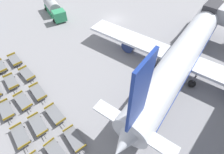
# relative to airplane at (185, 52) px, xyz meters

# --- Properties ---
(ground_plane) EXTENTS (500.00, 500.00, 0.00)m
(ground_plane) POSITION_rel_airplane_xyz_m (-18.57, 4.59, -3.33)
(ground_plane) COLOR gray
(airplane) EXTENTS (34.28, 38.71, 13.46)m
(airplane) POSITION_rel_airplane_xyz_m (0.00, 0.00, 0.00)
(airplane) COLOR silver
(airplane) RESTS_ON ground_plane
(fuel_tanker_primary) EXTENTS (9.34, 5.26, 3.28)m
(fuel_tanker_primary) POSITION_rel_airplane_xyz_m (-30.65, -3.02, -1.96)
(fuel_tanker_primary) COLOR #2D8C5B
(fuel_tanker_primary) RESTS_ON ground_plane
(baggage_dolly_row_near_col_c) EXTENTS (3.97, 1.99, 0.92)m
(baggage_dolly_row_near_col_c) POSITION_rel_airplane_xyz_m (-13.38, -23.43, -2.86)
(baggage_dolly_row_near_col_c) COLOR slate
(baggage_dolly_row_near_col_c) RESTS_ON ground_plane
(baggage_dolly_row_near_col_d) EXTENTS (3.97, 1.97, 0.92)m
(baggage_dolly_row_near_col_d) POSITION_rel_airplane_xyz_m (-8.58, -23.99, -2.86)
(baggage_dolly_row_near_col_d) COLOR slate
(baggage_dolly_row_near_col_d) RESTS_ON ground_plane
(baggage_dolly_row_mid_a_col_a) EXTENTS (3.97, 1.92, 0.92)m
(baggage_dolly_row_mid_a_col_a) POSITION_rel_airplane_xyz_m (-22.13, -20.10, -2.86)
(baggage_dolly_row_mid_a_col_a) COLOR slate
(baggage_dolly_row_mid_a_col_a) RESTS_ON ground_plane
(baggage_dolly_row_mid_a_col_b) EXTENTS (3.97, 1.94, 0.92)m
(baggage_dolly_row_mid_a_col_b) POSITION_rel_airplane_xyz_m (-17.60, -20.53, -2.86)
(baggage_dolly_row_mid_a_col_b) COLOR slate
(baggage_dolly_row_mid_a_col_b) RESTS_ON ground_plane
(baggage_dolly_row_mid_a_col_c) EXTENTS (3.94, 1.75, 0.92)m
(baggage_dolly_row_mid_a_col_c) POSITION_rel_airplane_xyz_m (-12.97, -21.17, -2.86)
(baggage_dolly_row_mid_a_col_c) COLOR slate
(baggage_dolly_row_mid_a_col_c) RESTS_ON ground_plane
(baggage_dolly_row_mid_a_col_d) EXTENTS (3.97, 1.94, 0.92)m
(baggage_dolly_row_mid_a_col_d) POSITION_rel_airplane_xyz_m (-8.28, -21.76, -2.86)
(baggage_dolly_row_mid_a_col_d) COLOR slate
(baggage_dolly_row_mid_a_col_d) RESTS_ON ground_plane
(baggage_dolly_row_mid_a_col_e) EXTENTS (3.94, 1.75, 0.92)m
(baggage_dolly_row_mid_a_col_e) POSITION_rel_airplane_xyz_m (-3.74, -22.28, -2.86)
(baggage_dolly_row_mid_a_col_e) COLOR slate
(baggage_dolly_row_mid_a_col_e) RESTS_ON ground_plane
(baggage_dolly_row_mid_b_col_a) EXTENTS (3.96, 1.86, 0.92)m
(baggage_dolly_row_mid_b_col_a) POSITION_rel_airplane_xyz_m (-21.88, -17.67, -2.86)
(baggage_dolly_row_mid_b_col_a) COLOR slate
(baggage_dolly_row_mid_b_col_a) RESTS_ON ground_plane
(baggage_dolly_row_mid_b_col_b) EXTENTS (3.95, 1.75, 0.92)m
(baggage_dolly_row_mid_b_col_b) POSITION_rel_airplane_xyz_m (-17.31, -18.02, -2.86)
(baggage_dolly_row_mid_b_col_b) COLOR slate
(baggage_dolly_row_mid_b_col_b) RESTS_ON ground_plane
(baggage_dolly_row_mid_b_col_c) EXTENTS (3.97, 1.90, 0.92)m
(baggage_dolly_row_mid_b_col_c) POSITION_rel_airplane_xyz_m (-12.78, -18.88, -2.86)
(baggage_dolly_row_mid_b_col_c) COLOR slate
(baggage_dolly_row_mid_b_col_c) RESTS_ON ground_plane
(baggage_dolly_row_mid_b_col_d) EXTENTS (3.96, 1.81, 0.92)m
(baggage_dolly_row_mid_b_col_d) POSITION_rel_airplane_xyz_m (-7.90, -19.42, -2.86)
(baggage_dolly_row_mid_b_col_d) COLOR slate
(baggage_dolly_row_mid_b_col_d) RESTS_ON ground_plane
(baggage_dolly_row_mid_b_col_e) EXTENTS (3.97, 2.00, 0.92)m
(baggage_dolly_row_mid_b_col_e) POSITION_rel_airplane_xyz_m (-3.45, -19.87, -2.86)
(baggage_dolly_row_mid_b_col_e) COLOR slate
(baggage_dolly_row_mid_b_col_e) RESTS_ON ground_plane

